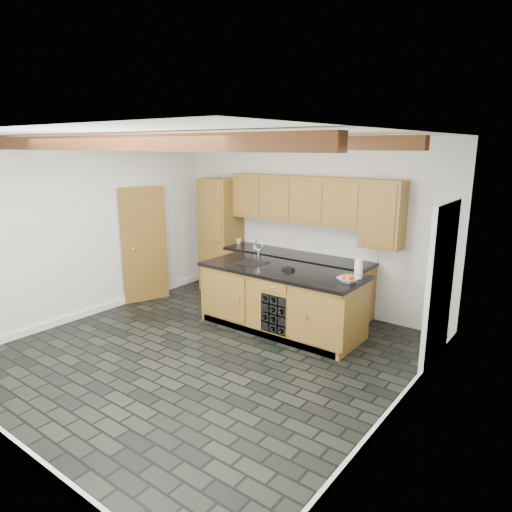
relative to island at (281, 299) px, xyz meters
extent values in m
plane|color=black|center=(-0.31, -1.28, -0.46)|extent=(5.00, 5.00, 0.00)
plane|color=white|center=(-0.31, 1.22, 0.94)|extent=(5.00, 0.00, 5.00)
plane|color=white|center=(-2.81, -1.28, 0.94)|extent=(0.00, 5.00, 5.00)
plane|color=white|center=(2.19, -1.28, 0.94)|extent=(0.00, 5.00, 5.00)
plane|color=white|center=(-0.31, -1.28, 2.34)|extent=(5.00, 5.00, 0.00)
cube|color=#572E16|center=(-0.31, -2.48, 2.24)|extent=(4.90, 0.15, 0.15)
cube|color=#572E16|center=(-0.31, -0.68, 2.24)|extent=(4.90, 0.15, 0.15)
cube|color=white|center=(-2.79, -1.28, -0.41)|extent=(0.04, 5.00, 0.10)
cube|color=white|center=(2.17, -1.28, -0.41)|extent=(0.04, 5.00, 0.10)
cube|color=white|center=(-0.31, -3.76, -0.41)|extent=(5.00, 0.04, 0.10)
cube|color=white|center=(-2.78, 0.02, 0.56)|extent=(0.06, 0.94, 2.04)
cube|color=olive|center=(-2.63, -0.33, 0.54)|extent=(0.31, 0.77, 2.00)
cube|color=white|center=(2.16, 0.22, 0.56)|extent=(0.06, 0.98, 2.04)
cube|color=black|center=(2.19, 0.22, 0.54)|extent=(0.02, 0.86, 1.96)
cube|color=olive|center=(-1.96, 0.92, 0.59)|extent=(0.65, 0.60, 2.10)
cube|color=olive|center=(-0.33, 0.92, -0.02)|extent=(2.60, 0.60, 0.88)
cube|color=black|center=(-0.33, 0.92, 0.44)|extent=(2.64, 0.62, 0.05)
cube|color=white|center=(-0.33, 1.21, 0.73)|extent=(2.60, 0.02, 0.52)
cube|color=olive|center=(-0.43, 1.04, 1.36)|extent=(2.40, 0.35, 0.75)
cube|color=olive|center=(1.07, 1.04, 1.24)|extent=(0.60, 0.35, 1.00)
cube|color=olive|center=(-0.01, 0.02, -0.02)|extent=(2.40, 0.90, 0.88)
cube|color=black|center=(-0.01, 0.02, 0.44)|extent=(2.46, 0.96, 0.05)
cube|color=olive|center=(-0.73, -0.45, 0.02)|extent=(0.80, 0.02, 0.70)
cube|color=olive|center=(0.94, -0.45, 0.02)|extent=(0.60, 0.02, 0.70)
cube|color=black|center=(0.17, -0.29, -0.06)|extent=(0.42, 0.30, 0.56)
cylinder|color=black|center=(0.31, -0.33, -0.27)|extent=(0.07, 0.26, 0.07)
cylinder|color=black|center=(0.03, -0.33, -0.13)|extent=(0.07, 0.26, 0.07)
cylinder|color=black|center=(0.17, -0.33, 0.15)|extent=(0.07, 0.26, 0.07)
cylinder|color=black|center=(0.03, -0.33, 0.15)|extent=(0.07, 0.26, 0.07)
cylinder|color=black|center=(0.31, -0.33, 0.01)|extent=(0.07, 0.26, 0.07)
cylinder|color=black|center=(0.17, -0.33, 0.01)|extent=(0.07, 0.26, 0.07)
cylinder|color=black|center=(0.17, -0.33, -0.13)|extent=(0.07, 0.26, 0.07)
cylinder|color=black|center=(0.17, -0.33, -0.27)|extent=(0.07, 0.26, 0.07)
cube|color=black|center=(-0.56, 0.02, 0.46)|extent=(0.45, 0.40, 0.02)
cylinder|color=silver|center=(-0.56, 0.20, 0.57)|extent=(0.02, 0.02, 0.20)
torus|color=silver|center=(-0.56, 0.20, 0.71)|extent=(0.18, 0.02, 0.18)
cylinder|color=silver|center=(-0.64, 0.20, 0.51)|extent=(0.02, 0.02, 0.08)
cylinder|color=silver|center=(-0.48, 0.20, 0.51)|extent=(0.02, 0.02, 0.08)
cube|color=black|center=(0.13, 0.00, 0.48)|extent=(0.17, 0.10, 0.04)
cylinder|color=black|center=(0.13, 0.00, 0.51)|extent=(0.11, 0.11, 0.01)
imported|color=silver|center=(1.07, -0.02, 0.50)|extent=(0.30, 0.30, 0.07)
sphere|color=red|center=(1.12, -0.02, 0.53)|extent=(0.07, 0.07, 0.07)
sphere|color=#F7A716|center=(1.09, 0.03, 0.53)|extent=(0.07, 0.07, 0.07)
sphere|color=olive|center=(1.03, 0.01, 0.53)|extent=(0.07, 0.07, 0.07)
sphere|color=red|center=(1.03, -0.05, 0.53)|extent=(0.07, 0.07, 0.07)
sphere|color=orange|center=(1.09, -0.07, 0.53)|extent=(0.07, 0.07, 0.07)
cylinder|color=white|center=(1.10, 0.23, 0.60)|extent=(0.11, 0.11, 0.26)
imported|color=white|center=(-1.61, 0.99, 0.51)|extent=(0.13, 0.13, 0.10)
camera|label=1|loc=(3.56, -5.31, 2.21)|focal=32.00mm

